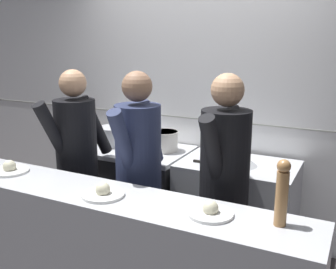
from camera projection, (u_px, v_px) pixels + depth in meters
The scene contains 15 objects.
wall_back_tiled at pixel (202, 103), 3.80m from camera, with size 8.00×0.06×2.60m.
oven_range at pixel (138, 192), 3.87m from camera, with size 0.98×0.71×0.88m.
prep_counter at pixel (236, 212), 3.43m from camera, with size 0.98×0.65×0.88m.
pass_counter at pixel (109, 262), 2.60m from camera, with size 2.65×0.45×0.96m.
stock_pot at pixel (113, 135), 3.88m from camera, with size 0.30×0.30×0.18m.
sauce_pot at pixel (165, 140), 3.67m from camera, with size 0.26×0.26×0.19m.
mixing_bowl_steel at pixel (242, 160), 3.26m from camera, with size 0.26×0.26×0.10m.
chefs_knife at pixel (210, 163), 3.30m from camera, with size 0.37×0.04×0.02m.
plated_dish_main at pixel (10, 169), 2.89m from camera, with size 0.27×0.27×0.10m.
plated_dish_appetiser at pixel (103, 193), 2.45m from camera, with size 0.27×0.27×0.09m.
plated_dish_dessert at pixel (211, 211), 2.18m from camera, with size 0.26×0.26×0.09m.
pepper_mill at pixel (282, 192), 2.02m from camera, with size 0.07×0.07×0.36m.
chef_head_cook at pixel (77, 159), 3.29m from camera, with size 0.42×0.73×1.67m.
chef_sous at pixel (139, 171), 2.97m from camera, with size 0.36×0.74×1.69m.
chef_line at pixel (224, 181), 2.74m from camera, with size 0.37×0.74×1.69m.
Camera 1 is at (1.40, -2.13, 1.91)m, focal length 42.00 mm.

